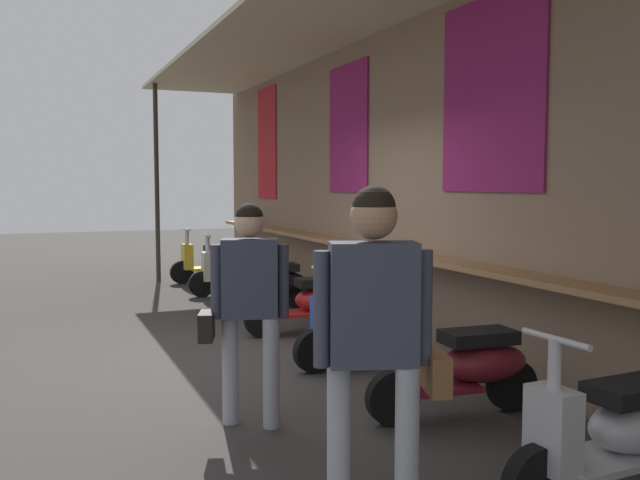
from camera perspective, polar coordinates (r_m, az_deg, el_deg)
ground_plane at (r=7.07m, az=-6.68°, el=-9.66°), size 39.18×39.18×0.00m
market_stall_facade at (r=7.59m, az=7.27°, el=6.48°), size 13.99×2.07×3.65m
scooter_yellow at (r=12.41m, az=-8.72°, el=-1.65°), size 0.46×1.40×0.97m
scooter_cream at (r=10.89m, az=-6.72°, el=-2.51°), size 0.48×1.40×0.97m
scooter_black at (r=9.46m, az=-4.21°, el=-3.58°), size 0.47×1.40×0.97m
scooter_red at (r=8.05m, az=-0.81°, el=-5.02°), size 0.48×1.40×0.97m
scooter_blue at (r=6.70m, az=4.03°, el=-7.03°), size 0.49×1.40×0.97m
scooter_maroon at (r=5.36m, az=11.78°, el=-10.10°), size 0.49×1.40×0.97m
scooter_silver at (r=4.28m, az=23.38°, el=-14.24°), size 0.47×1.40×0.97m
shopper_with_handbag at (r=4.97m, az=-5.99°, el=-4.34°), size 0.38×0.65×1.61m
shopper_browsing at (r=3.43m, az=4.65°, el=-6.75°), size 0.39×0.68×1.74m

